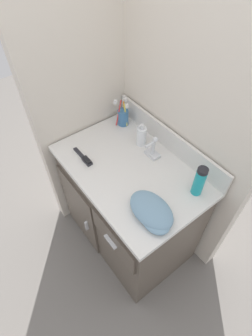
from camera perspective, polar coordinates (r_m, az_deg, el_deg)
name	(u,v)px	position (r m, az deg, el deg)	size (l,w,h in m)	color
ground_plane	(129,234)	(2.19, 0.64, -14.21)	(6.00, 6.00, 0.00)	slate
wall_back	(181,105)	(1.51, 11.82, 13.22)	(1.09, 0.08, 2.20)	beige
wall_left	(79,86)	(1.66, -10.19, 17.08)	(0.08, 0.68, 2.20)	beige
vanity	(129,206)	(1.83, 0.63, -8.22)	(0.91, 0.61, 0.82)	brown
backsplash	(168,139)	(1.61, 9.15, 6.34)	(0.91, 0.02, 0.14)	silver
sink_faucet	(153,150)	(1.55, 5.81, 4.01)	(0.09, 0.09, 0.14)	silver
toothbrush_cup	(123,117)	(1.76, -0.65, 11.11)	(0.08, 0.10, 0.20)	teal
soap_dispenser	(141,136)	(1.61, 3.37, 7.00)	(0.06, 0.06, 0.16)	white
shaving_cream_can	(199,181)	(1.38, 15.67, -2.81)	(0.06, 0.06, 0.19)	teal
hairbrush	(85,158)	(1.57, -8.99, 2.07)	(0.18, 0.03, 0.03)	#232328
hand_towel	(152,212)	(1.30, 5.74, -9.58)	(0.27, 0.17, 0.07)	#6B8EA8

